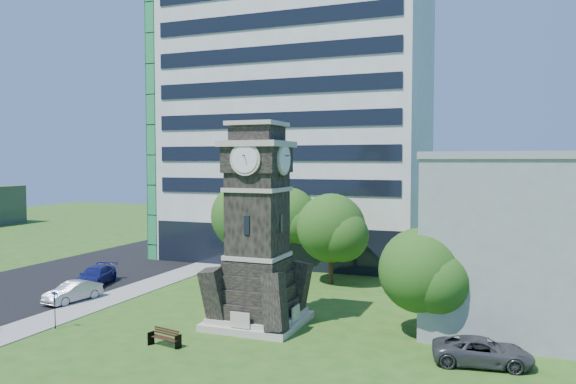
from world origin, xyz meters
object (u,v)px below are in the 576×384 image
at_px(clock_tower, 258,238).
at_px(car_street_mid, 73,292).
at_px(street_sign, 55,305).
at_px(car_street_north, 95,276).
at_px(park_bench, 165,337).
at_px(car_east_lot, 482,352).

relative_size(clock_tower, car_street_mid, 2.88).
bearing_deg(street_sign, clock_tower, 33.71).
xyz_separation_m(car_street_mid, car_street_north, (-2.10, 4.76, 0.03)).
bearing_deg(car_street_mid, street_sign, -48.16).
bearing_deg(park_bench, street_sign, -169.82).
relative_size(car_east_lot, park_bench, 2.62).
bearing_deg(car_east_lot, car_street_north, 68.39).
xyz_separation_m(clock_tower, car_street_mid, (-14.40, 0.26, -4.58)).
height_order(car_east_lot, street_sign, street_sign).
xyz_separation_m(clock_tower, car_east_lot, (12.97, -2.27, -4.62)).
distance_m(car_east_lot, park_bench, 16.25).
xyz_separation_m(car_street_north, park_bench, (13.54, -10.51, -0.23)).
distance_m(clock_tower, car_street_north, 17.84).
height_order(car_street_mid, park_bench, car_street_mid).
height_order(car_street_north, car_east_lot, car_street_north).
xyz_separation_m(car_street_north, street_sign, (5.74, -10.23, 0.68)).
relative_size(car_street_mid, street_sign, 1.88).
bearing_deg(car_street_mid, car_east_lot, 2.89).
bearing_deg(car_east_lot, car_street_mid, 77.01).
bearing_deg(car_street_north, park_bench, -53.63).
bearing_deg(park_bench, car_east_lot, 23.68).
height_order(clock_tower, street_sign, clock_tower).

